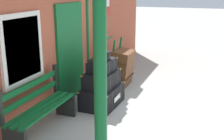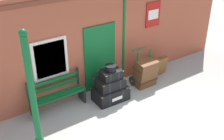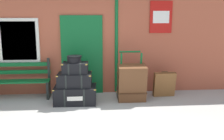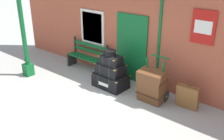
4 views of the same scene
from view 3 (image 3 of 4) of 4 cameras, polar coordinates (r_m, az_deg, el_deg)
The scene contains 10 objects.
ground_plane at distance 5.09m, azimuth -6.67°, elevation -12.89°, with size 60.00×60.00×0.00m, color #A3A099.
brick_facade at distance 7.23m, azimuth -6.48°, elevation 7.67°, with size 10.40×0.35×3.20m.
platform_bench at distance 7.22m, azimuth -19.50°, elevation -2.24°, with size 1.60×0.43×1.01m.
steamer_trunk_base at distance 6.54m, azimuth -7.88°, elevation -5.23°, with size 1.03×0.68×0.43m.
steamer_trunk_middle at distance 6.44m, azimuth -8.02°, elevation -2.07°, with size 0.84×0.59×0.33m.
steamer_trunk_top at distance 6.38m, azimuth -7.91°, elevation 0.46°, with size 0.63×0.48×0.27m.
round_hatbox at distance 6.32m, azimuth -8.16°, elevation 2.44°, with size 0.34×0.34×0.17m.
porters_trolley at distance 6.79m, azimuth 4.01°, elevation -3.94°, with size 0.71×0.56×1.21m.
large_brown_trunk at distance 6.58m, azimuth 4.27°, elevation -2.76°, with size 0.70×0.54×0.93m.
suitcase_caramel at distance 7.07m, azimuth 11.19°, elevation -3.04°, with size 0.58×0.28×0.68m.
Camera 3 is at (0.18, -4.61, 2.13)m, focal length 42.47 mm.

